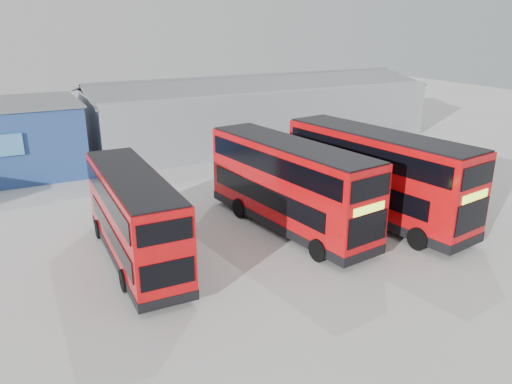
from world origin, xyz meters
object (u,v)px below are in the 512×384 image
maintenance_shed (255,111)px  double_decker_centre (289,187)px  double_decker_left (135,219)px  single_decker_blue (375,163)px  double_decker_right (376,177)px

maintenance_shed → double_decker_centre: size_ratio=2.69×
maintenance_shed → double_decker_left: size_ratio=3.06×
double_decker_centre → single_decker_blue: double_decker_centre is taller
maintenance_shed → double_decker_centre: (-8.29, -19.86, -0.27)m
double_decker_centre → single_decker_blue: 9.70m
maintenance_shed → double_decker_left: 25.85m
double_decker_centre → maintenance_shed: bearing=59.8°
maintenance_shed → single_decker_blue: bearing=-87.7°
maintenance_shed → double_decker_right: size_ratio=2.57×
double_decker_left → double_decker_right: 13.11m
maintenance_shed → single_decker_blue: size_ratio=2.63×
double_decker_left → single_decker_blue: double_decker_left is taller
double_decker_centre → single_decker_blue: (8.92, 3.71, -0.80)m
double_decker_left → double_decker_centre: (8.15, 0.08, 0.25)m
double_decker_centre → double_decker_right: size_ratio=0.95×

